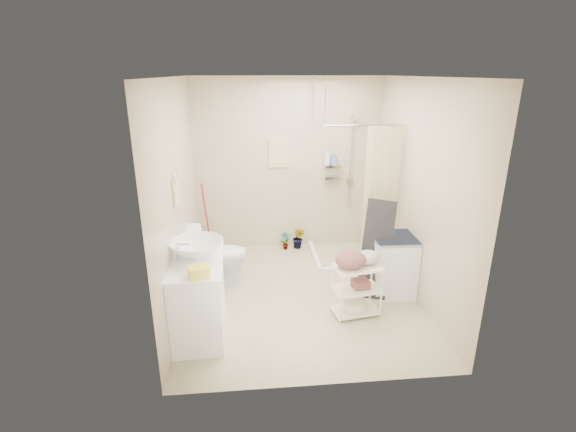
# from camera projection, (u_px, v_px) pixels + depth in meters

# --- Properties ---
(floor) EXTENTS (3.20, 3.20, 0.00)m
(floor) POSITION_uv_depth(u_px,v_px,m) (300.00, 295.00, 5.23)
(floor) COLOR #C1B691
(floor) RESTS_ON ground
(ceiling) EXTENTS (2.80, 3.20, 0.04)m
(ceiling) POSITION_uv_depth(u_px,v_px,m) (303.00, 77.00, 4.38)
(ceiling) COLOR silver
(ceiling) RESTS_ON ground
(wall_back) EXTENTS (2.80, 0.04, 2.60)m
(wall_back) POSITION_uv_depth(u_px,v_px,m) (288.00, 166.00, 6.31)
(wall_back) COLOR beige
(wall_back) RESTS_ON ground
(wall_front) EXTENTS (2.80, 0.04, 2.60)m
(wall_front) POSITION_uv_depth(u_px,v_px,m) (327.00, 252.00, 3.30)
(wall_front) COLOR beige
(wall_front) RESTS_ON ground
(wall_left) EXTENTS (0.04, 3.20, 2.60)m
(wall_left) POSITION_uv_depth(u_px,v_px,m) (178.00, 199.00, 4.68)
(wall_left) COLOR beige
(wall_left) RESTS_ON ground
(wall_right) EXTENTS (0.04, 3.20, 2.60)m
(wall_right) POSITION_uv_depth(u_px,v_px,m) (418.00, 192.00, 4.94)
(wall_right) COLOR beige
(wall_right) RESTS_ON ground
(vanity) EXTENTS (0.57, 0.98, 0.85)m
(vanity) POSITION_uv_depth(u_px,v_px,m) (199.00, 297.00, 4.35)
(vanity) COLOR white
(vanity) RESTS_ON ground
(sink) EXTENTS (0.59, 0.59, 0.19)m
(sink) POSITION_uv_depth(u_px,v_px,m) (197.00, 249.00, 4.23)
(sink) COLOR white
(sink) RESTS_ON vanity
(counter_basket) EXTENTS (0.22, 0.19, 0.10)m
(counter_basket) POSITION_uv_depth(u_px,v_px,m) (199.00, 272.00, 3.85)
(counter_basket) COLOR yellow
(counter_basket) RESTS_ON vanity
(floor_basket) EXTENTS (0.27, 0.24, 0.12)m
(floor_basket) POSITION_uv_depth(u_px,v_px,m) (210.00, 338.00, 4.28)
(floor_basket) COLOR gold
(floor_basket) RESTS_ON ground
(toilet) EXTENTS (0.77, 0.44, 0.78)m
(toilet) POSITION_uv_depth(u_px,v_px,m) (217.00, 255.00, 5.43)
(toilet) COLOR white
(toilet) RESTS_ON ground
(mop) EXTENTS (0.14, 0.14, 1.12)m
(mop) POSITION_uv_depth(u_px,v_px,m) (204.00, 218.00, 6.27)
(mop) COLOR maroon
(mop) RESTS_ON ground
(potted_plant_a) EXTENTS (0.18, 0.16, 0.29)m
(potted_plant_a) POSITION_uv_depth(u_px,v_px,m) (285.00, 241.00, 6.53)
(potted_plant_a) COLOR brown
(potted_plant_a) RESTS_ON ground
(potted_plant_b) EXTENTS (0.25, 0.23, 0.35)m
(potted_plant_b) POSITION_uv_depth(u_px,v_px,m) (299.00, 238.00, 6.56)
(potted_plant_b) COLOR #97431F
(potted_plant_b) RESTS_ON ground
(hanging_towel) EXTENTS (0.28, 0.03, 0.42)m
(hanging_towel) POSITION_uv_depth(u_px,v_px,m) (278.00, 153.00, 6.21)
(hanging_towel) COLOR beige
(hanging_towel) RESTS_ON wall_back
(towel_ring) EXTENTS (0.04, 0.22, 0.34)m
(towel_ring) POSITION_uv_depth(u_px,v_px,m) (176.00, 189.00, 4.44)
(towel_ring) COLOR beige
(towel_ring) RESTS_ON wall_left
(tp_holder) EXTENTS (0.08, 0.12, 0.14)m
(tp_holder) POSITION_uv_depth(u_px,v_px,m) (186.00, 244.00, 4.92)
(tp_holder) COLOR white
(tp_holder) RESTS_ON wall_left
(shower) EXTENTS (1.10, 1.10, 2.10)m
(shower) POSITION_uv_depth(u_px,v_px,m) (351.00, 190.00, 5.95)
(shower) COLOR silver
(shower) RESTS_ON ground
(shampoo_bottle_a) EXTENTS (0.13, 0.13, 0.27)m
(shampoo_bottle_a) POSITION_uv_depth(u_px,v_px,m) (327.00, 156.00, 6.25)
(shampoo_bottle_a) COLOR silver
(shampoo_bottle_a) RESTS_ON shower
(shampoo_bottle_b) EXTENTS (0.10, 0.10, 0.17)m
(shampoo_bottle_b) POSITION_uv_depth(u_px,v_px,m) (334.00, 159.00, 6.28)
(shampoo_bottle_b) COLOR #4E6DB7
(shampoo_bottle_b) RESTS_ON shower
(washing_machine) EXTENTS (0.52, 0.54, 0.75)m
(washing_machine) POSITION_uv_depth(u_px,v_px,m) (392.00, 265.00, 5.19)
(washing_machine) COLOR silver
(washing_machine) RESTS_ON ground
(laundry_rack) EXTENTS (0.57, 0.39, 0.72)m
(laundry_rack) POSITION_uv_depth(u_px,v_px,m) (357.00, 286.00, 4.71)
(laundry_rack) COLOR white
(laundry_rack) RESTS_ON ground
(ironing_board) EXTENTS (0.36, 0.14, 1.25)m
(ironing_board) POSITION_uv_depth(u_px,v_px,m) (376.00, 249.00, 5.02)
(ironing_board) COLOR black
(ironing_board) RESTS_ON ground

